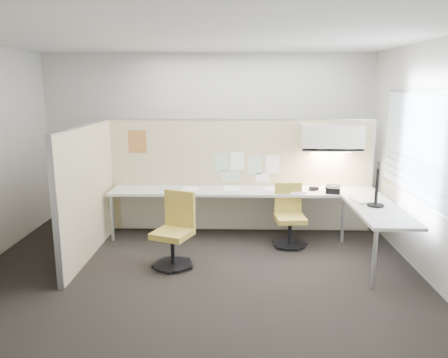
{
  "coord_description": "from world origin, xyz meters",
  "views": [
    {
      "loc": [
        0.47,
        -5.13,
        2.27
      ],
      "look_at": [
        0.32,
        0.8,
        1.0
      ],
      "focal_mm": 35.0,
      "sensor_mm": 36.0,
      "label": 1
    }
  ],
  "objects_px": {
    "monitor": "(377,183)",
    "phone": "(333,189)",
    "chair_right": "(289,217)",
    "chair_left": "(175,232)",
    "desk": "(266,201)"
  },
  "relations": [
    {
      "from": "chair_left",
      "to": "chair_right",
      "type": "distance_m",
      "value": 1.73
    },
    {
      "from": "monitor",
      "to": "phone",
      "type": "xyz_separation_m",
      "value": [
        -0.4,
        0.71,
        -0.26
      ]
    },
    {
      "from": "chair_right",
      "to": "desk",
      "type": "bearing_deg",
      "value": 142.04
    },
    {
      "from": "phone",
      "to": "monitor",
      "type": "bearing_deg",
      "value": -44.39
    },
    {
      "from": "desk",
      "to": "monitor",
      "type": "height_order",
      "value": "monitor"
    },
    {
      "from": "chair_left",
      "to": "monitor",
      "type": "bearing_deg",
      "value": 27.13
    },
    {
      "from": "chair_left",
      "to": "chair_right",
      "type": "xyz_separation_m",
      "value": [
        1.55,
        0.77,
        -0.03
      ]
    },
    {
      "from": "chair_right",
      "to": "phone",
      "type": "distance_m",
      "value": 0.77
    },
    {
      "from": "chair_right",
      "to": "monitor",
      "type": "relative_size",
      "value": 1.62
    },
    {
      "from": "phone",
      "to": "chair_left",
      "type": "bearing_deg",
      "value": -140.09
    },
    {
      "from": "chair_left",
      "to": "monitor",
      "type": "relative_size",
      "value": 1.73
    },
    {
      "from": "desk",
      "to": "chair_left",
      "type": "bearing_deg",
      "value": -141.29
    },
    {
      "from": "desk",
      "to": "chair_right",
      "type": "relative_size",
      "value": 4.53
    },
    {
      "from": "phone",
      "to": "chair_right",
      "type": "bearing_deg",
      "value": -147.07
    },
    {
      "from": "desk",
      "to": "chair_left",
      "type": "relative_size",
      "value": 4.25
    }
  ]
}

